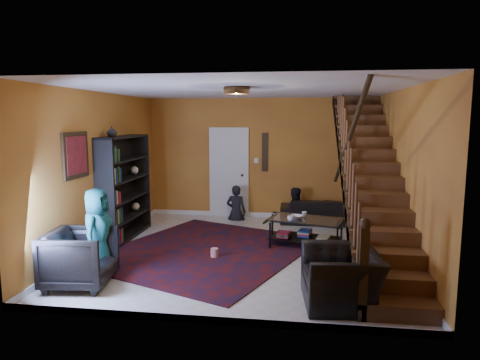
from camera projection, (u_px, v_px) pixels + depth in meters
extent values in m
plane|color=beige|center=(243.00, 251.00, 7.56)|extent=(5.50, 5.50, 0.00)
plane|color=gold|center=(258.00, 158.00, 10.06)|extent=(5.20, 0.00, 5.20)
plane|color=gold|center=(211.00, 204.00, 4.67)|extent=(5.20, 0.00, 5.20)
plane|color=gold|center=(101.00, 170.00, 7.72)|extent=(0.00, 5.50, 5.50)
plane|color=gold|center=(400.00, 176.00, 7.01)|extent=(0.00, 5.50, 5.50)
plane|color=white|center=(244.00, 90.00, 7.16)|extent=(5.50, 5.50, 0.00)
cube|color=silver|center=(258.00, 214.00, 10.24)|extent=(5.20, 0.02, 0.10)
cube|color=silver|center=(105.00, 243.00, 7.91)|extent=(0.02, 5.50, 0.10)
cube|color=gold|center=(370.00, 180.00, 7.09)|extent=(0.95, 4.92, 2.83)
cube|color=black|center=(342.00, 175.00, 7.14)|extent=(0.04, 5.02, 3.02)
cylinder|color=black|center=(345.00, 148.00, 7.07)|extent=(0.07, 4.20, 2.44)
cube|color=black|center=(363.00, 275.00, 4.90)|extent=(0.10, 0.10, 1.10)
cube|color=black|center=(125.00, 187.00, 8.33)|extent=(0.35, 1.80, 2.00)
cube|color=black|center=(126.00, 217.00, 8.42)|extent=(0.35, 1.72, 0.03)
cube|color=black|center=(125.00, 179.00, 8.31)|extent=(0.35, 1.72, 0.03)
cube|color=silver|center=(229.00, 174.00, 10.18)|extent=(0.82, 0.05, 2.05)
cube|color=maroon|center=(76.00, 155.00, 6.78)|extent=(0.04, 0.74, 0.74)
cube|color=black|center=(265.00, 152.00, 10.00)|extent=(0.14, 0.03, 0.90)
cylinder|color=#3F2814|center=(237.00, 91.00, 6.39)|extent=(0.40, 0.40, 0.10)
cube|color=#420C0B|center=(206.00, 250.00, 7.58)|extent=(4.25, 4.49, 0.02)
imported|color=black|center=(323.00, 211.00, 9.57)|extent=(1.90, 0.75, 0.55)
imported|color=black|center=(80.00, 258.00, 5.94)|extent=(0.96, 0.94, 0.80)
imported|color=black|center=(341.00, 277.00, 5.39)|extent=(1.01, 1.13, 0.68)
imported|color=black|center=(236.00, 212.00, 9.90)|extent=(0.49, 0.34, 1.26)
imported|color=black|center=(294.00, 214.00, 9.73)|extent=(0.63, 0.51, 1.24)
imported|color=#185C5E|center=(97.00, 233.00, 6.23)|extent=(0.45, 0.67, 1.33)
cube|color=black|center=(270.00, 236.00, 7.64)|extent=(0.04, 0.04, 0.49)
cube|color=black|center=(341.00, 239.00, 7.48)|extent=(0.04, 0.04, 0.49)
cube|color=black|center=(272.00, 226.00, 8.33)|extent=(0.04, 0.04, 0.49)
cube|color=black|center=(338.00, 228.00, 8.16)|extent=(0.04, 0.04, 0.49)
cube|color=black|center=(305.00, 238.00, 7.92)|extent=(1.39, 1.01, 0.02)
cube|color=silver|center=(305.00, 219.00, 7.87)|extent=(1.46, 1.09, 0.02)
imported|color=#999999|center=(291.00, 218.00, 7.69)|extent=(0.13, 0.13, 0.10)
imported|color=#999999|center=(304.00, 214.00, 8.05)|extent=(0.12, 0.12, 0.09)
imported|color=#999999|center=(296.00, 217.00, 7.90)|extent=(0.30, 0.30, 0.06)
imported|color=#999999|center=(112.00, 132.00, 7.69)|extent=(0.18, 0.18, 0.19)
cylinder|color=red|center=(214.00, 253.00, 7.18)|extent=(0.14, 0.14, 0.15)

